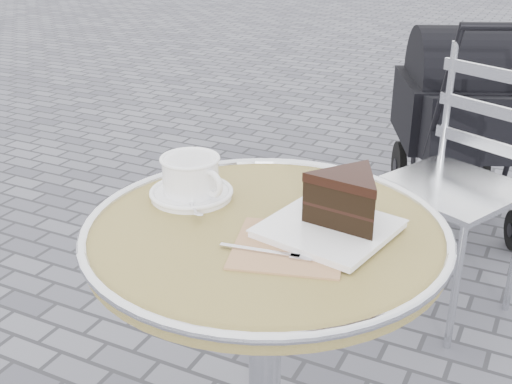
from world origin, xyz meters
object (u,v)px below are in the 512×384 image
at_px(cappuccino_set, 191,180).
at_px(baby_stroller, 458,123).
at_px(bistro_chair, 473,155).
at_px(cake_plate_set, 342,206).
at_px(cafe_table, 265,298).

xyz_separation_m(cappuccino_set, baby_stroller, (0.28, 1.73, -0.34)).
xyz_separation_m(cappuccino_set, bistro_chair, (0.44, 1.03, -0.22)).
distance_m(cake_plate_set, baby_stroller, 1.78).
xyz_separation_m(cafe_table, cappuccino_set, (-0.20, 0.06, 0.20)).
relative_size(cafe_table, cake_plate_set, 2.10).
bearing_deg(bistro_chair, cappuccino_set, -88.43).
bearing_deg(cappuccino_set, bistro_chair, 83.45).
distance_m(cappuccino_set, bistro_chair, 1.14).
relative_size(cappuccino_set, baby_stroller, 0.19).
relative_size(cake_plate_set, bistro_chair, 0.40).
height_order(cappuccino_set, cake_plate_set, cake_plate_set).
xyz_separation_m(cafe_table, bistro_chair, (0.24, 1.09, -0.02)).
bearing_deg(baby_stroller, cappuccino_set, -123.17).
relative_size(bistro_chair, baby_stroller, 0.88).
height_order(cake_plate_set, bistro_chair, bistro_chair).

